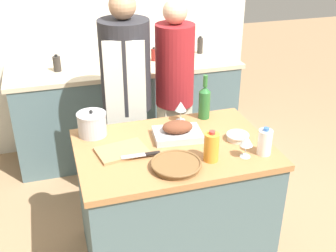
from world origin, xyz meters
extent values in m
plane|color=#9E7A56|center=(0.00, 0.00, 0.00)|extent=(12.00, 12.00, 0.00)
cube|color=#4C666B|center=(0.00, 0.00, 0.41)|extent=(1.16, 0.80, 0.82)
cube|color=#A37042|center=(0.00, 0.00, 0.84)|extent=(1.20, 0.82, 0.04)
cube|color=#4C666B|center=(0.00, 1.47, 0.43)|extent=(2.06, 0.58, 0.86)
cube|color=beige|center=(0.00, 1.47, 0.88)|extent=(2.12, 0.60, 0.04)
cube|color=silver|center=(0.00, 1.82, 1.27)|extent=(2.62, 0.10, 2.55)
cube|color=#BCBCC1|center=(0.06, 0.10, 0.89)|extent=(0.32, 0.25, 0.04)
ellipsoid|color=brown|center=(0.06, 0.10, 0.94)|extent=(0.21, 0.15, 0.08)
cylinder|color=brown|center=(-0.06, -0.24, 0.88)|extent=(0.27, 0.27, 0.03)
torus|color=brown|center=(-0.06, -0.24, 0.90)|extent=(0.29, 0.29, 0.02)
cube|color=#AD7F51|center=(-0.32, 0.02, 0.87)|extent=(0.33, 0.25, 0.02)
cylinder|color=#B7B7BC|center=(-0.46, 0.30, 0.93)|extent=(0.18, 0.18, 0.14)
cylinder|color=#B7B7BC|center=(-0.46, 0.30, 1.01)|extent=(0.19, 0.19, 0.01)
sphere|color=black|center=(-0.46, 0.30, 1.03)|extent=(0.02, 0.02, 0.02)
cylinder|color=beige|center=(0.41, -0.04, 0.88)|extent=(0.14, 0.14, 0.03)
torus|color=beige|center=(0.41, -0.04, 0.90)|extent=(0.15, 0.15, 0.02)
cylinder|color=orange|center=(0.16, -0.22, 0.95)|extent=(0.09, 0.09, 0.17)
cylinder|color=red|center=(0.16, -0.22, 1.05)|extent=(0.04, 0.04, 0.02)
cylinder|color=white|center=(0.49, -0.24, 0.94)|extent=(0.08, 0.08, 0.16)
cylinder|color=#3360B2|center=(0.49, -0.24, 1.03)|extent=(0.03, 0.03, 0.02)
cylinder|color=#28662D|center=(0.32, 0.32, 0.96)|extent=(0.08, 0.08, 0.20)
cone|color=#28662D|center=(0.32, 0.32, 1.08)|extent=(0.08, 0.08, 0.04)
cylinder|color=#28662D|center=(0.32, 0.32, 1.14)|extent=(0.03, 0.03, 0.08)
cylinder|color=silver|center=(0.15, 0.33, 0.87)|extent=(0.06, 0.06, 0.00)
cylinder|color=silver|center=(0.15, 0.33, 0.90)|extent=(0.01, 0.01, 0.07)
cone|color=silver|center=(0.15, 0.33, 0.97)|extent=(0.08, 0.08, 0.06)
cylinder|color=silver|center=(0.37, -0.24, 0.87)|extent=(0.06, 0.06, 0.00)
cylinder|color=silver|center=(0.37, -0.24, 0.90)|extent=(0.01, 0.01, 0.07)
cone|color=silver|center=(0.37, -0.24, 0.97)|extent=(0.08, 0.08, 0.06)
cube|color=#B7B7BC|center=(-0.27, -0.08, 0.88)|extent=(0.15, 0.04, 0.01)
cube|color=black|center=(-0.16, -0.08, 0.88)|extent=(0.09, 0.03, 0.01)
cube|color=silver|center=(0.08, 1.42, 0.93)|extent=(0.18, 0.14, 0.06)
cylinder|color=#B7B7BC|center=(0.06, 1.42, 1.01)|extent=(0.13, 0.13, 0.10)
cube|color=silver|center=(0.14, 1.42, 1.05)|extent=(0.05, 0.08, 0.17)
cube|color=silver|center=(0.08, 1.42, 1.18)|extent=(0.17, 0.08, 0.09)
cylinder|color=maroon|center=(0.28, 1.52, 0.96)|extent=(0.05, 0.05, 0.11)
cylinder|color=black|center=(0.28, 1.52, 1.02)|extent=(0.02, 0.02, 0.02)
cylinder|color=#332D28|center=(0.78, 1.61, 0.98)|extent=(0.06, 0.06, 0.15)
cylinder|color=black|center=(0.78, 1.61, 1.07)|extent=(0.02, 0.02, 0.02)
cylinder|color=#332D28|center=(-0.60, 1.49, 0.97)|extent=(0.07, 0.07, 0.13)
cylinder|color=black|center=(-0.60, 1.49, 1.05)|extent=(0.03, 0.03, 0.02)
cube|color=beige|center=(-0.13, 0.78, 0.40)|extent=(0.34, 0.27, 0.81)
cylinder|color=#28282D|center=(-0.13, 0.78, 1.14)|extent=(0.37, 0.37, 0.67)
sphere|color=tan|center=(-0.13, 0.78, 1.58)|extent=(0.20, 0.20, 0.20)
cube|color=silver|center=(-0.17, 0.61, 0.95)|extent=(0.29, 0.08, 0.85)
cube|color=beige|center=(0.27, 0.83, 0.38)|extent=(0.27, 0.20, 0.77)
cylinder|color=maroon|center=(0.27, 0.83, 1.09)|extent=(0.30, 0.30, 0.64)
sphere|color=#DBAD89|center=(0.27, 0.83, 1.50)|extent=(0.19, 0.19, 0.19)
camera|label=1|loc=(-0.69, -2.15, 2.17)|focal=45.00mm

